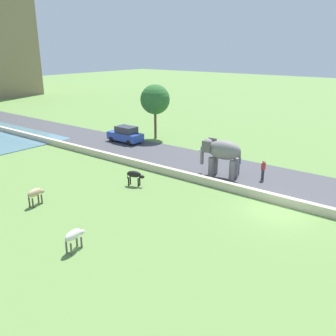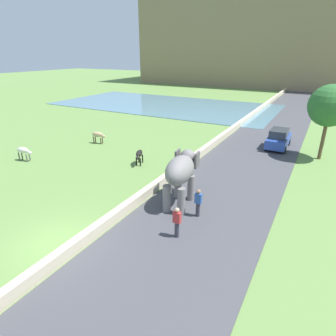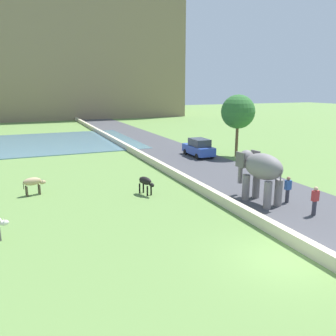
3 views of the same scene
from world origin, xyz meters
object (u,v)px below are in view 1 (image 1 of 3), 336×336
at_px(cow_tan, 35,193).
at_px(elephant, 221,152).
at_px(person_beside_elephant, 238,164).
at_px(person_trailing, 263,170).
at_px(car_blue, 125,134).
at_px(cow_black, 135,175).
at_px(cow_white, 74,236).

bearing_deg(cow_tan, elephant, -28.83).
bearing_deg(person_beside_elephant, elephant, 150.50).
height_order(person_beside_elephant, person_trailing, same).
bearing_deg(person_trailing, elephant, 113.51).
xyz_separation_m(car_blue, cow_tan, (-15.40, -6.87, -0.06)).
relative_size(elephant, cow_black, 2.51).
distance_m(person_trailing, cow_black, 9.90).
distance_m(person_beside_elephant, cow_tan, 15.60).
bearing_deg(cow_tan, car_blue, 24.03).
height_order(person_beside_elephant, cow_white, person_beside_elephant).
distance_m(person_beside_elephant, person_trailing, 2.19).
relative_size(car_blue, cow_black, 2.84).
bearing_deg(cow_tan, cow_white, -107.29).
relative_size(person_beside_elephant, cow_black, 1.15).
bearing_deg(cow_white, cow_black, 23.99).
xyz_separation_m(person_trailing, cow_black, (-6.95, 7.05, -0.04)).
xyz_separation_m(person_beside_elephant, cow_black, (-7.08, 4.86, -0.04)).
bearing_deg(person_trailing, cow_tan, 144.29).
bearing_deg(person_beside_elephant, cow_white, 176.23).
distance_m(elephant, car_blue, 14.01).
bearing_deg(person_beside_elephant, car_blue, 83.10).
bearing_deg(car_blue, cow_black, -132.76).
bearing_deg(person_beside_elephant, cow_black, 145.52).
xyz_separation_m(cow_white, cow_tan, (2.02, 6.51, 0.00)).
xyz_separation_m(elephant, person_trailing, (1.30, -3.00, -1.16)).
distance_m(elephant, cow_tan, 14.01).
bearing_deg(elephant, person_trailing, -66.49).
xyz_separation_m(elephant, person_beside_elephant, (1.44, -0.81, -1.16)).
xyz_separation_m(person_beside_elephant, cow_white, (-15.69, 1.03, -0.04)).
height_order(elephant, cow_white, elephant).
relative_size(person_beside_elephant, cow_tan, 1.15).
relative_size(elephant, cow_white, 2.50).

